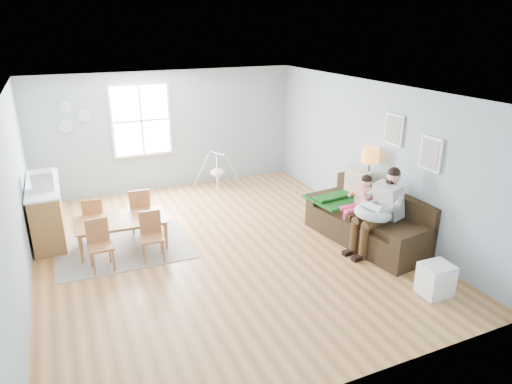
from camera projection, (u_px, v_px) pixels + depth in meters
name	position (u px, v px, depth m)	size (l,w,h in m)	color
room	(218.00, 109.00, 7.05)	(8.40, 9.40, 3.90)	#986436
window	(141.00, 120.00, 10.05)	(1.32, 0.08, 1.62)	white
pictures	(411.00, 141.00, 7.48)	(0.05, 1.34, 0.74)	white
wall_plates	(72.00, 117.00, 9.46)	(0.67, 0.02, 0.66)	#A9C0CA
sofa	(370.00, 224.00, 8.08)	(1.30, 2.40, 0.93)	black
green_throw	(338.00, 198.00, 8.55)	(1.04, 0.90, 0.04)	#12501B
beige_pillow	(358.00, 184.00, 8.49)	(0.16, 0.56, 0.56)	#B7A78C
father	(381.00, 208.00, 7.59)	(1.04, 0.52, 1.45)	#9A9A9D
nursing_pillow	(373.00, 213.00, 7.52)	(0.62, 0.62, 0.17)	silver
infant	(372.00, 207.00, 7.52)	(0.23, 0.43, 0.16)	silver
toddler	(360.00, 197.00, 8.04)	(0.61, 0.31, 0.96)	silver
floor_lamp	(370.00, 162.00, 8.30)	(0.31, 0.31, 1.56)	black
storage_cube	(435.00, 279.00, 6.50)	(0.44, 0.39, 0.47)	white
rug	(124.00, 247.00, 7.92)	(2.23, 1.70, 0.01)	gray
dining_table	(123.00, 234.00, 7.83)	(1.52, 0.85, 0.53)	brown
chair_sw	(99.00, 242.00, 7.14)	(0.39, 0.39, 0.81)	brown
chair_se	(152.00, 233.00, 7.43)	(0.40, 0.40, 0.81)	brown
chair_nw	(94.00, 216.00, 8.10)	(0.41, 0.41, 0.79)	brown
chair_ne	(140.00, 208.00, 8.37)	(0.41, 0.41, 0.86)	brown
counter	(47.00, 210.00, 8.18)	(0.55, 1.84, 1.03)	brown
monitor	(41.00, 180.00, 7.65)	(0.36, 0.35, 0.32)	silver
baby_swing	(218.00, 172.00, 10.72)	(1.10, 1.10, 0.84)	silver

